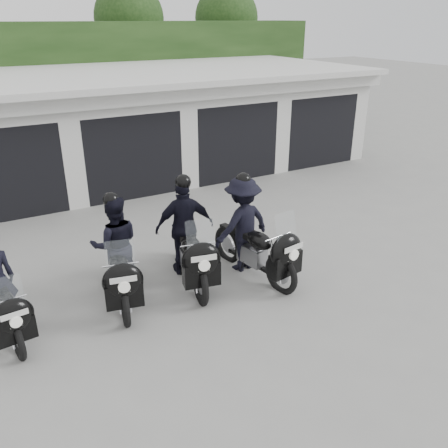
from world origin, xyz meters
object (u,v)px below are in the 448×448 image
police_bike_c (187,235)px  police_bike_d (249,231)px  police_bike_a (1,295)px  police_bike_b (117,254)px

police_bike_c → police_bike_d: 1.13m
police_bike_a → police_bike_b: bearing=0.3°
police_bike_a → police_bike_d: bearing=-8.5°
police_bike_c → police_bike_b: bearing=-168.0°
police_bike_a → police_bike_b: 1.86m
police_bike_b → police_bike_c: bearing=12.5°
police_bike_b → police_bike_c: (1.31, 0.01, 0.05)m
police_bike_a → police_bike_d: 4.22m
police_bike_a → police_bike_d: size_ratio=0.87×
police_bike_d → police_bike_a: bearing=169.1°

